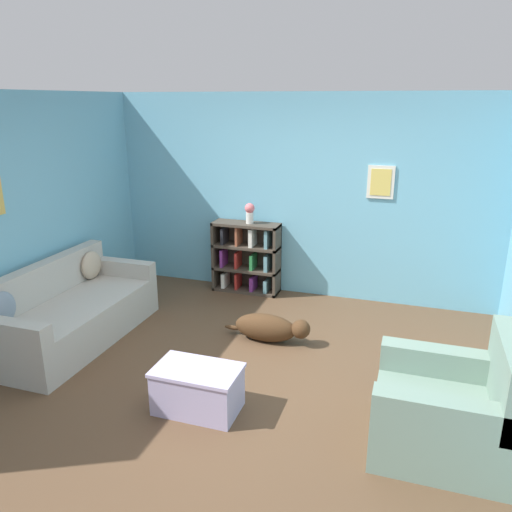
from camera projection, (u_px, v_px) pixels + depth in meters
The scene contains 9 objects.
ground_plane at pixel (243, 372), 4.80m from camera, with size 14.00×14.00×0.00m, color brown.
wall_back at pixel (301, 197), 6.45m from camera, with size 5.60×0.13×2.60m.
wall_left at pixel (11, 221), 5.17m from camera, with size 0.13×5.00×2.60m.
couch at pixel (70, 313), 5.38m from camera, with size 0.90×2.00×0.83m.
bookshelf at pixel (247, 258), 6.71m from camera, with size 0.90×0.30×0.95m.
recliner_chair at pixel (452, 411), 3.65m from camera, with size 0.98×0.92×0.93m.
coffee_table at pixel (198, 388), 4.16m from camera, with size 0.71×0.44×0.39m.
dog at pixel (270, 328), 5.37m from camera, with size 0.98×0.27×0.30m.
vase at pixel (250, 212), 6.49m from camera, with size 0.13×0.13×0.27m.
Camera 1 is at (1.45, -3.99, 2.50)m, focal length 35.00 mm.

